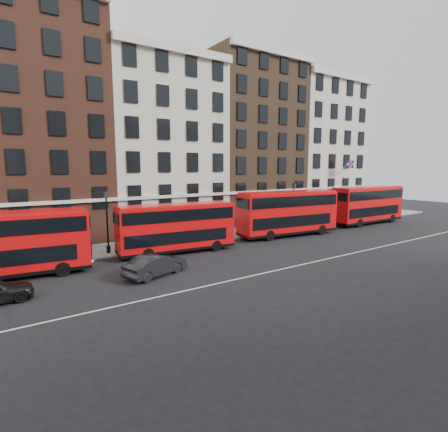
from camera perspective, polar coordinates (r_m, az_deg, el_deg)
ground at (r=26.54m, az=5.84°, el=-7.72°), size 120.00×120.00×0.00m
pavement at (r=34.97m, az=-5.33°, el=-3.72°), size 80.00×5.00×0.15m
kerb at (r=32.85m, az=-3.20°, el=-4.46°), size 80.00×0.30×0.16m
road_centre_line at (r=25.11m, az=8.81°, el=-8.69°), size 70.00×0.12×0.01m
building_terrace at (r=40.83m, az=-11.05°, el=12.20°), size 64.00×11.95×22.00m
bus_a at (r=26.41m, az=-32.49°, el=-3.86°), size 10.55×3.66×4.34m
bus_b at (r=29.40m, az=-7.77°, el=-1.77°), size 10.03×3.39×4.13m
bus_c at (r=36.87m, az=10.41°, el=0.63°), size 11.35×3.85×4.68m
bus_d at (r=47.56m, az=22.36°, el=1.83°), size 11.22×2.91×4.69m
car_front at (r=23.84m, az=-11.08°, el=-7.83°), size 4.75×2.92×1.48m
lamp_post_left at (r=29.93m, az=-18.56°, el=-0.27°), size 0.44×0.44×5.33m
lamp_post_right at (r=41.11m, az=11.31°, el=2.17°), size 0.44×0.44×5.33m
traffic_light at (r=48.84m, az=20.65°, el=1.98°), size 0.25×0.45×3.27m
iron_railings at (r=36.76m, az=-7.00°, el=-2.25°), size 6.60×0.06×1.00m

